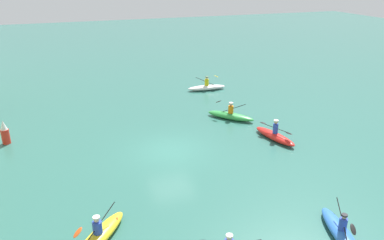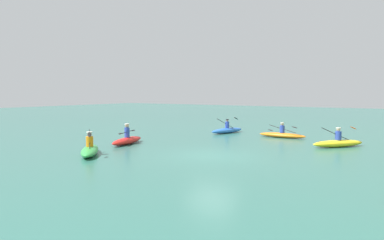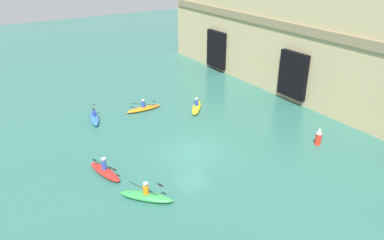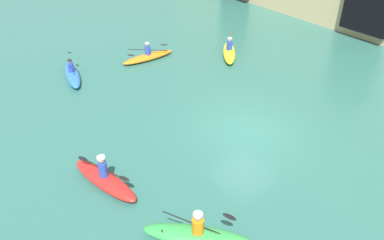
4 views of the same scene
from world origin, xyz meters
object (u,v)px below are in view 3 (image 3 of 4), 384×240
at_px(kayak_red, 105,171).
at_px(kayak_yellow, 196,107).
at_px(kayak_blue, 94,118).
at_px(kayak_orange, 144,108).
at_px(marker_buoy, 319,137).
at_px(kayak_green, 146,196).

xyz_separation_m(kayak_red, kayak_yellow, (-5.74, 11.04, -0.01)).
bearing_deg(kayak_blue, kayak_yellow, -93.21).
distance_m(kayak_yellow, kayak_orange, 4.87).
height_order(kayak_yellow, marker_buoy, marker_buoy).
distance_m(kayak_red, kayak_yellow, 12.44).
xyz_separation_m(kayak_orange, marker_buoy, (13.02, 8.28, 0.45)).
distance_m(kayak_red, kayak_green, 4.06).
height_order(kayak_red, kayak_green, kayak_green).
bearing_deg(kayak_yellow, kayak_orange, -80.22).
xyz_separation_m(kayak_yellow, marker_buoy, (10.56, 4.09, 0.41)).
bearing_deg(marker_buoy, kayak_yellow, -158.84).
bearing_deg(kayak_green, marker_buoy, 44.14).
distance_m(kayak_green, kayak_yellow, 13.86).
relative_size(kayak_red, kayak_orange, 0.98).
xyz_separation_m(kayak_green, kayak_orange, (-12.12, 5.76, -0.05)).
relative_size(kayak_green, kayak_yellow, 1.00).
distance_m(kayak_green, kayak_orange, 13.42).
height_order(kayak_blue, kayak_red, kayak_red).
bearing_deg(kayak_orange, kayak_blue, -3.99).
bearing_deg(kayak_yellow, kayak_green, -5.64).
xyz_separation_m(kayak_red, marker_buoy, (4.82, 15.12, 0.40)).
xyz_separation_m(kayak_blue, kayak_red, (8.62, -2.34, 0.02)).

